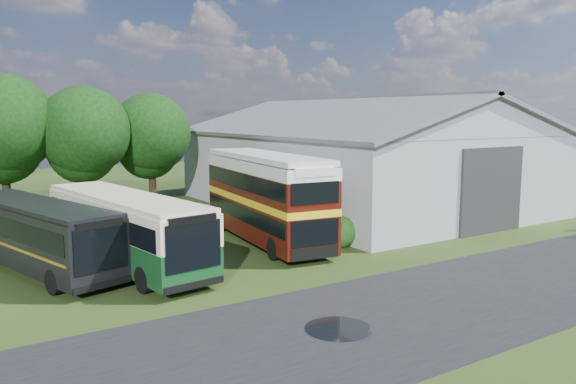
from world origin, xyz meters
TOP-DOWN VIEW (x-y plane):
  - ground at (0.00, 0.00)m, footprint 120.00×120.00m
  - asphalt_road at (3.00, -3.00)m, footprint 60.00×8.00m
  - puddle at (-1.50, -3.00)m, footprint 2.20×2.20m
  - storage_shed at (15.00, 15.98)m, footprint 18.80×24.80m
  - tree_mid at (-8.00, 24.80)m, footprint 6.80×6.80m
  - tree_right_a at (-3.00, 23.80)m, footprint 6.26×6.26m
  - tree_right_b at (2.00, 24.60)m, footprint 5.98×5.98m
  - shrub_front at (5.60, 6.00)m, footprint 1.70×1.70m
  - shrub_mid at (5.60, 8.00)m, footprint 1.60×1.60m
  - shrub_back at (5.60, 10.00)m, footprint 1.80×1.80m
  - bus_green_single at (-4.95, 8.32)m, footprint 4.37×12.16m
  - bus_maroon_double at (2.91, 9.08)m, footprint 4.12×11.36m
  - bus_dark_single at (-8.49, 9.76)m, footprint 5.43×11.38m

SIDE VIEW (x-z plane):
  - ground at x=0.00m, z-range 0.00..0.00m
  - asphalt_road at x=3.00m, z-range -0.01..0.01m
  - puddle at x=-1.50m, z-range -0.01..0.01m
  - shrub_front at x=5.60m, z-range -0.85..0.85m
  - shrub_mid at x=5.60m, z-range -0.80..0.80m
  - shrub_back at x=5.60m, z-range -0.90..0.90m
  - bus_dark_single at x=-8.49m, z-range 0.10..3.16m
  - bus_green_single at x=-4.95m, z-range 0.11..3.39m
  - bus_maroon_double at x=2.91m, z-range 0.00..4.77m
  - storage_shed at x=15.00m, z-range 0.09..8.24m
  - tree_right_b at x=2.00m, z-range 1.21..9.66m
  - tree_right_a at x=-3.00m, z-range 1.27..10.10m
  - tree_mid at x=-8.00m, z-range 1.38..10.98m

